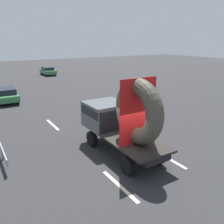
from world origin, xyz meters
TOP-DOWN VIEW (x-y plane):
  - ground_plane at (0.00, 0.00)m, footprint 120.00×120.00m
  - flatbed_truck at (-0.04, 1.10)m, footprint 2.02×5.34m
  - distant_sedan at (-3.29, 15.12)m, footprint 1.70×3.96m
  - lane_dash_left_near at (-1.66, -1.33)m, footprint 0.16×2.45m
  - lane_dash_left_far at (-1.66, 6.90)m, footprint 0.16×2.35m
  - lane_dash_right_near at (1.59, -0.81)m, footprint 0.16×2.04m
  - lane_dash_right_far at (1.59, 6.76)m, footprint 0.16×2.07m
  - oncoming_car at (5.22, 30.03)m, footprint 1.66×3.87m

SIDE VIEW (x-z plane):
  - ground_plane at x=0.00m, z-range 0.00..0.00m
  - lane_dash_left_near at x=-1.66m, z-range 0.00..0.01m
  - lane_dash_left_far at x=-1.66m, z-range 0.00..0.01m
  - lane_dash_right_near at x=1.59m, z-range 0.00..0.01m
  - lane_dash_right_far at x=1.59m, z-range 0.00..0.01m
  - oncoming_car at x=5.22m, z-range 0.05..1.31m
  - distant_sedan at x=-3.29m, z-range 0.05..1.34m
  - flatbed_truck at x=-0.04m, z-range -0.15..3.85m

